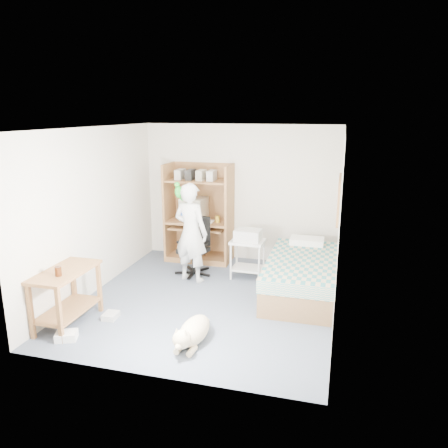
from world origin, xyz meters
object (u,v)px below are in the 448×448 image
bed (302,275)px  dog (193,332)px  side_desk (66,289)px  computer_hutch (200,217)px  printer_cart (248,253)px  office_chair (195,254)px  person (191,233)px

bed → dog: bed is taller
dog → side_desk: bearing=-177.8°
computer_hutch → printer_cart: size_ratio=2.77×
computer_hutch → office_chair: computer_hutch is taller
computer_hutch → side_desk: computer_hutch is taller
bed → printer_cart: bed is taller
computer_hutch → side_desk: bearing=-106.1°
bed → dog: (-1.12, -1.87, -0.13)m
person → office_chair: bearing=-68.0°
computer_hutch → bed: computer_hutch is taller
bed → person: bearing=177.7°
side_desk → person: 2.18m
side_desk → dog: 1.77m
computer_hutch → office_chair: 0.90m
side_desk → printer_cart: (1.91, 2.25, -0.06)m
bed → side_desk: side_desk is taller
computer_hutch → dog: computer_hutch is taller
computer_hutch → printer_cart: (1.06, -0.69, -0.39)m
office_chair → printer_cart: size_ratio=1.51×
side_desk → dog: bearing=-1.8°
office_chair → person: 0.56m
computer_hutch → printer_cart: computer_hutch is taller
side_desk → printer_cart: side_desk is taller
office_chair → printer_cart: office_chair is taller
bed → office_chair: size_ratio=2.06×
office_chair → person: person is taller
bed → dog: 2.18m
computer_hutch → dog: bearing=-73.5°
dog → printer_cart: printer_cart is taller
dog → printer_cart: bearing=89.5°
office_chair → dog: bearing=-56.9°
side_desk → office_chair: size_ratio=1.02×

